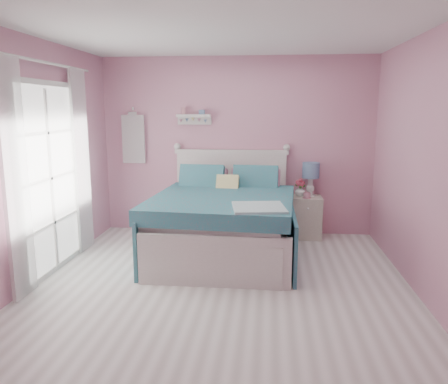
% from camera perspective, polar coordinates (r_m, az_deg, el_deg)
% --- Properties ---
extents(floor, '(4.50, 4.50, 0.00)m').
position_cam_1_polar(floor, '(4.64, -0.54, -12.73)').
color(floor, beige).
rests_on(floor, ground).
extents(room_shell, '(4.50, 4.50, 4.50)m').
position_cam_1_polar(room_shell, '(4.26, -0.58, 7.20)').
color(room_shell, '#C87E99').
rests_on(room_shell, floor).
extents(bed, '(1.82, 2.22, 1.26)m').
position_cam_1_polar(bed, '(5.60, 0.02, -4.02)').
color(bed, silver).
rests_on(bed, floor).
extents(nightstand, '(0.42, 0.42, 0.61)m').
position_cam_1_polar(nightstand, '(6.46, 10.71, -3.22)').
color(nightstand, beige).
rests_on(nightstand, floor).
extents(table_lamp, '(0.24, 0.24, 0.49)m').
position_cam_1_polar(table_lamp, '(6.39, 11.27, 2.48)').
color(table_lamp, white).
rests_on(table_lamp, nightstand).
extents(vase, '(0.16, 0.16, 0.15)m').
position_cam_1_polar(vase, '(6.41, 9.91, 0.17)').
color(vase, silver).
rests_on(vase, nightstand).
extents(teacup, '(0.12, 0.12, 0.08)m').
position_cam_1_polar(teacup, '(6.27, 10.78, -0.44)').
color(teacup, pink).
rests_on(teacup, nightstand).
extents(roses, '(0.14, 0.11, 0.12)m').
position_cam_1_polar(roses, '(6.39, 9.93, 1.19)').
color(roses, '#CB455E').
rests_on(roses, vase).
extents(wall_shelf, '(0.50, 0.15, 0.25)m').
position_cam_1_polar(wall_shelf, '(6.51, -3.96, 9.78)').
color(wall_shelf, silver).
rests_on(wall_shelf, room_shell).
extents(hanging_dress, '(0.34, 0.03, 0.72)m').
position_cam_1_polar(hanging_dress, '(6.73, -11.75, 6.76)').
color(hanging_dress, white).
rests_on(hanging_dress, room_shell).
extents(french_door, '(0.04, 1.32, 2.16)m').
position_cam_1_polar(french_door, '(5.29, -21.78, 1.59)').
color(french_door, silver).
rests_on(french_door, floor).
extents(curtain_near, '(0.04, 0.40, 2.32)m').
position_cam_1_polar(curtain_near, '(4.61, -25.56, 1.36)').
color(curtain_near, white).
rests_on(curtain_near, floor).
extents(curtain_far, '(0.04, 0.40, 2.32)m').
position_cam_1_polar(curtain_far, '(5.92, -18.12, 3.77)').
color(curtain_far, white).
rests_on(curtain_far, floor).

